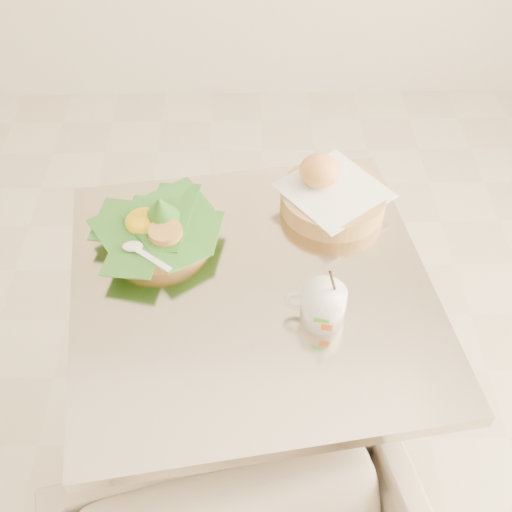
{
  "coord_description": "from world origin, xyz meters",
  "views": [
    {
      "loc": [
        0.16,
        -0.87,
        1.7
      ],
      "look_at": [
        0.17,
        -0.04,
        0.82
      ],
      "focal_mm": 45.0,
      "sensor_mm": 36.0,
      "label": 1
    }
  ],
  "objects_px": {
    "cafe_table": "(252,350)",
    "coffee_mug": "(322,304)",
    "rice_basket": "(157,227)",
    "bread_basket": "(331,194)"
  },
  "relations": [
    {
      "from": "cafe_table",
      "to": "coffee_mug",
      "type": "xyz_separation_m",
      "value": [
        0.13,
        -0.08,
        0.26
      ]
    },
    {
      "from": "cafe_table",
      "to": "coffee_mug",
      "type": "relative_size",
      "value": 5.56
    },
    {
      "from": "rice_basket",
      "to": "bread_basket",
      "type": "distance_m",
      "value": 0.38
    },
    {
      "from": "rice_basket",
      "to": "coffee_mug",
      "type": "distance_m",
      "value": 0.38
    },
    {
      "from": "cafe_table",
      "to": "bread_basket",
      "type": "bearing_deg",
      "value": 52.71
    },
    {
      "from": "bread_basket",
      "to": "coffee_mug",
      "type": "relative_size",
      "value": 1.9
    },
    {
      "from": "rice_basket",
      "to": "coffee_mug",
      "type": "bearing_deg",
      "value": -33.55
    },
    {
      "from": "bread_basket",
      "to": "coffee_mug",
      "type": "distance_m",
      "value": 0.31
    },
    {
      "from": "cafe_table",
      "to": "coffee_mug",
      "type": "distance_m",
      "value": 0.3
    },
    {
      "from": "rice_basket",
      "to": "bread_basket",
      "type": "bearing_deg",
      "value": 14.62
    }
  ]
}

